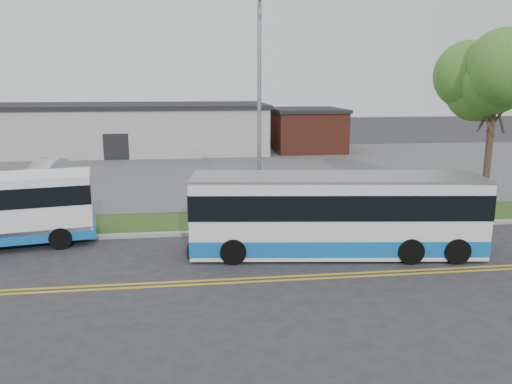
{
  "coord_description": "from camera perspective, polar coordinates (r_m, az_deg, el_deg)",
  "views": [
    {
      "loc": [
        0.08,
        -18.87,
        6.18
      ],
      "look_at": [
        2.73,
        1.81,
        1.6
      ],
      "focal_mm": 35.0,
      "sensor_mm": 36.0,
      "label": 1
    }
  ],
  "objects": [
    {
      "name": "streetlight_near",
      "position": [
        21.81,
        0.4,
        9.9
      ],
      "size": [
        0.35,
        1.53,
        9.5
      ],
      "color": "gray",
      "rests_on": "verge"
    },
    {
      "name": "commercial_building",
      "position": [
        46.44,
        -14.91,
        7.05
      ],
      "size": [
        25.4,
        10.4,
        4.35
      ],
      "color": "#9E9E99",
      "rests_on": "ground"
    },
    {
      "name": "shuttle_bus",
      "position": [
        21.31,
        -26.07,
        -1.67
      ],
      "size": [
        7.43,
        3.53,
        2.75
      ],
      "rotation": [
        0.0,
        0.0,
        0.18
      ],
      "color": "#1060B3",
      "rests_on": "ground"
    },
    {
      "name": "ground",
      "position": [
        19.86,
        -7.21,
        -5.84
      ],
      "size": [
        140.0,
        140.0,
        0.0
      ],
      "primitive_type": "plane",
      "color": "#28282B",
      "rests_on": "ground"
    },
    {
      "name": "parked_car_a",
      "position": [
        34.09,
        -22.78,
        2.31
      ],
      "size": [
        2.6,
        4.38,
        1.36
      ],
      "primitive_type": "imported",
      "rotation": [
        0.0,
        0.0,
        -0.3
      ],
      "color": "#B3B6BB",
      "rests_on": "parking_lot"
    },
    {
      "name": "parking_lot",
      "position": [
        36.39,
        -7.33,
        2.59
      ],
      "size": [
        80.0,
        25.0,
        0.1
      ],
      "primitive_type": "cube",
      "color": "#4C4C4F",
      "rests_on": "ground"
    },
    {
      "name": "brick_wing",
      "position": [
        46.26,
        5.8,
        7.1
      ],
      "size": [
        6.3,
        7.3,
        3.9
      ],
      "color": "brown",
      "rests_on": "ground"
    },
    {
      "name": "curb",
      "position": [
        20.88,
        -7.23,
        -4.71
      ],
      "size": [
        80.0,
        0.3,
        0.15
      ],
      "primitive_type": "cube",
      "color": "#9E9B93",
      "rests_on": "ground"
    },
    {
      "name": "transit_bus",
      "position": [
        18.43,
        9.05,
        -2.55
      ],
      "size": [
        10.74,
        3.65,
        2.92
      ],
      "rotation": [
        0.0,
        0.0,
        -0.12
      ],
      "color": "white",
      "rests_on": "ground"
    },
    {
      "name": "verge",
      "position": [
        22.62,
        -7.24,
        -3.44
      ],
      "size": [
        80.0,
        3.3,
        0.1
      ],
      "primitive_type": "cube",
      "color": "#294B19",
      "rests_on": "ground"
    },
    {
      "name": "tree_east",
      "position": [
        25.92,
        25.7,
        11.25
      ],
      "size": [
        5.2,
        5.2,
        8.33
      ],
      "color": "#3B2620",
      "rests_on": "verge"
    },
    {
      "name": "lane_line_north",
      "position": [
        16.24,
        -7.15,
        -10.06
      ],
      "size": [
        70.0,
        0.12,
        0.01
      ],
      "primitive_type": "cube",
      "color": "gold",
      "rests_on": "ground"
    },
    {
      "name": "lane_line_south",
      "position": [
        15.96,
        -7.14,
        -10.47
      ],
      "size": [
        70.0,
        0.12,
        0.01
      ],
      "primitive_type": "cube",
      "color": "gold",
      "rests_on": "ground"
    }
  ]
}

